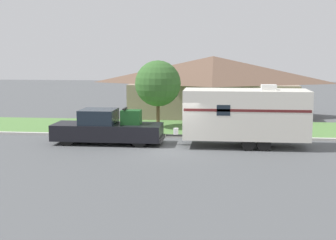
# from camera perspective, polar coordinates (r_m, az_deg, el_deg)

# --- Properties ---
(ground_plane) EXTENTS (120.00, 120.00, 0.00)m
(ground_plane) POSITION_cam_1_polar(r_m,az_deg,el_deg) (24.63, 0.88, -3.73)
(ground_plane) COLOR #515456
(curb_strip) EXTENTS (80.00, 0.30, 0.14)m
(curb_strip) POSITION_cam_1_polar(r_m,az_deg,el_deg) (28.28, 1.60, -2.02)
(curb_strip) COLOR beige
(curb_strip) RESTS_ON ground_plane
(lawn_strip) EXTENTS (80.00, 7.00, 0.03)m
(lawn_strip) POSITION_cam_1_polar(r_m,az_deg,el_deg) (31.88, 2.15, -0.95)
(lawn_strip) COLOR #568442
(lawn_strip) RESTS_ON ground_plane
(house_across_street) EXTENTS (13.97, 6.64, 4.81)m
(house_across_street) POSITION_cam_1_polar(r_m,az_deg,el_deg) (37.90, 5.49, 4.27)
(house_across_street) COLOR gray
(house_across_street) RESTS_ON ground_plane
(pickup_truck) EXTENTS (6.23, 2.08, 2.05)m
(pickup_truck) POSITION_cam_1_polar(r_m,az_deg,el_deg) (26.54, -7.43, -1.01)
(pickup_truck) COLOR black
(pickup_truck) RESTS_ON ground_plane
(travel_trailer) EXTENTS (7.69, 2.49, 3.40)m
(travel_trailer) POSITION_cam_1_polar(r_m,az_deg,el_deg) (25.69, 9.44, 0.72)
(travel_trailer) COLOR black
(travel_trailer) RESTS_ON ground_plane
(mailbox) EXTENTS (0.48, 0.20, 1.40)m
(mailbox) POSITION_cam_1_polar(r_m,az_deg,el_deg) (29.33, -6.63, 0.29)
(mailbox) COLOR brown
(mailbox) RESTS_ON ground_plane
(tree_in_yard) EXTENTS (3.12, 3.12, 4.58)m
(tree_in_yard) POSITION_cam_1_polar(r_m,az_deg,el_deg) (31.70, -1.24, 4.47)
(tree_in_yard) COLOR brown
(tree_in_yard) RESTS_ON ground_plane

